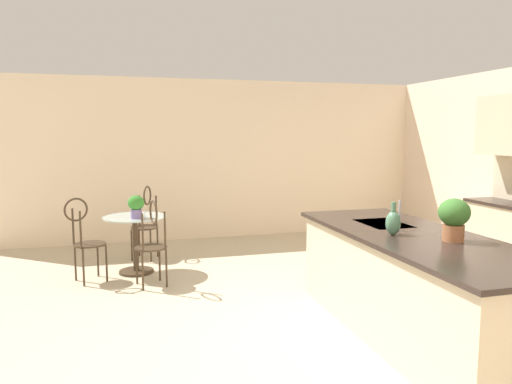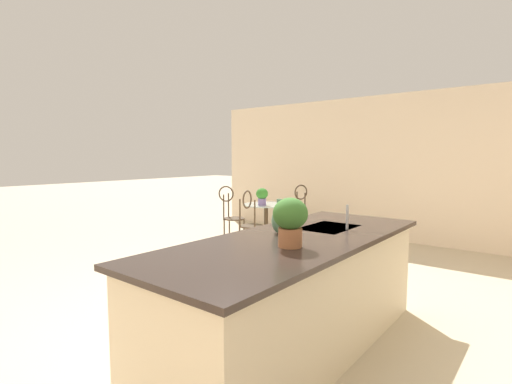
{
  "view_description": "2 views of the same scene",
  "coord_description": "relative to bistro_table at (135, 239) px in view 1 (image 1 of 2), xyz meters",
  "views": [
    {
      "loc": [
        3.84,
        -1.58,
        1.79
      ],
      "look_at": [
        -0.81,
        -0.28,
        1.2
      ],
      "focal_mm": 33.5,
      "sensor_mm": 36.0,
      "label": 1
    },
    {
      "loc": [
        2.83,
        2.44,
        1.56
      ],
      "look_at": [
        -1.05,
        -0.63,
        1.1
      ],
      "focal_mm": 26.58,
      "sensor_mm": 36.0,
      "label": 2
    }
  ],
  "objects": [
    {
      "name": "potted_plant_counter_near",
      "position": [
        2.98,
        2.45,
        0.67
      ],
      "size": [
        0.25,
        0.25,
        0.35
      ],
      "color": "#9E603D",
      "rests_on": "kitchen_island"
    },
    {
      "name": "kitchen_island",
      "position": [
        2.68,
        2.31,
        0.02
      ],
      "size": [
        2.8,
        1.06,
        0.92
      ],
      "color": "beige",
      "rests_on": "ground"
    },
    {
      "name": "vase_on_counter",
      "position": [
        2.63,
        2.11,
        0.58
      ],
      "size": [
        0.13,
        0.13,
        0.29
      ],
      "color": "#4C7A5B",
      "rests_on": "kitchen_island"
    },
    {
      "name": "sink_faucet",
      "position": [
        2.13,
        2.49,
        0.58
      ],
      "size": [
        0.02,
        0.02,
        0.22
      ],
      "primitive_type": "cylinder",
      "color": "#B2B5BA",
      "rests_on": "kitchen_island"
    },
    {
      "name": "chair_by_island",
      "position": [
        0.65,
        0.17,
        0.13
      ],
      "size": [
        0.51,
        0.45,
        1.04
      ],
      "color": "#3D2D1E",
      "rests_on": "ground"
    },
    {
      "name": "potted_plant_on_table",
      "position": [
        0.14,
        0.02,
        0.46
      ],
      "size": [
        0.2,
        0.2,
        0.29
      ],
      "color": "#7A669E",
      "rests_on": "bistro_table"
    },
    {
      "name": "ground_plane",
      "position": [
        2.38,
        1.46,
        -0.45
      ],
      "size": [
        40.0,
        40.0,
        0.0
      ],
      "primitive_type": "plane",
      "color": "beige"
    },
    {
      "name": "bistro_table",
      "position": [
        0.0,
        0.0,
        0.0
      ],
      "size": [
        0.8,
        0.8,
        0.74
      ],
      "color": "#3D2D1E",
      "rests_on": "ground"
    },
    {
      "name": "wall_left_window",
      "position": [
        -1.88,
        1.46,
        0.9
      ],
      "size": [
        0.12,
        7.8,
        2.7
      ],
      "primitive_type": "cube",
      "color": "beige",
      "rests_on": "ground"
    },
    {
      "name": "chair_near_window",
      "position": [
        -0.73,
        0.16,
        0.13
      ],
      "size": [
        0.52,
        0.5,
        1.04
      ],
      "color": "#3D2D1E",
      "rests_on": "ground"
    },
    {
      "name": "chair_toward_desk",
      "position": [
        0.25,
        -0.59,
        0.13
      ],
      "size": [
        0.5,
        0.52,
        1.04
      ],
      "color": "#3D2D1E",
      "rests_on": "ground"
    }
  ]
}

